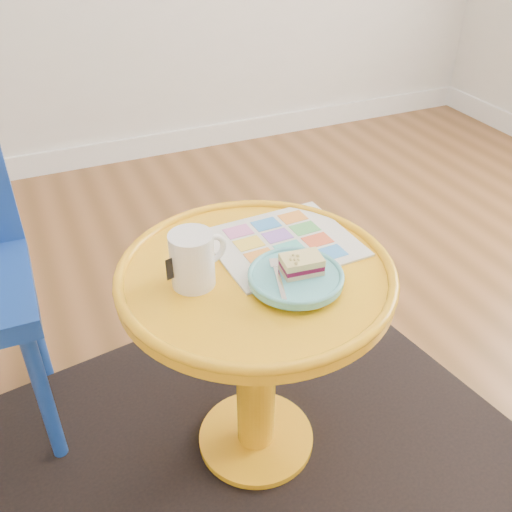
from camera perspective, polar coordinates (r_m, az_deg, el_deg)
name	(u,v)px	position (r m, az deg, el deg)	size (l,w,h in m)	color
floor	(347,417)	(1.73, 9.06, -15.59)	(4.00, 4.00, 0.00)	brown
rug	(256,440)	(1.66, 0.00, -17.93)	(1.30, 1.10, 0.01)	black
side_table	(256,327)	(1.35, 0.00, -7.14)	(0.61, 0.61, 0.58)	#F2A414
newspaper	(283,243)	(1.34, 2.75, 1.31)	(0.32, 0.28, 0.01)	silver
mug	(193,258)	(1.19, -6.30, -0.17)	(0.13, 0.09, 0.12)	white
plate	(296,278)	(1.20, 4.00, -2.19)	(0.20, 0.20, 0.02)	#59B6BE
cake_slice	(302,264)	(1.19, 4.58, -0.84)	(0.09, 0.07, 0.04)	#D3BC8C
fork	(278,277)	(1.18, 2.22, -2.12)	(0.06, 0.14, 0.00)	silver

